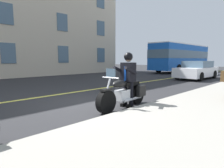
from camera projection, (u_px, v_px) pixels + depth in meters
ground_plane at (82, 103)px, 6.61m from camera, size 80.00×80.00×0.00m
lane_center_stripe at (54, 95)px, 8.01m from camera, size 60.00×0.16×0.01m
motorcycle_main at (124, 94)px, 5.91m from camera, size 2.22×0.69×1.26m
rider_main at (128, 75)px, 5.98m from camera, size 0.65×0.58×1.74m
bus_near at (181, 56)px, 23.23m from camera, size 11.05×2.70×3.30m
car_silver at (197, 70)px, 14.69m from camera, size 4.60×1.92×1.40m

